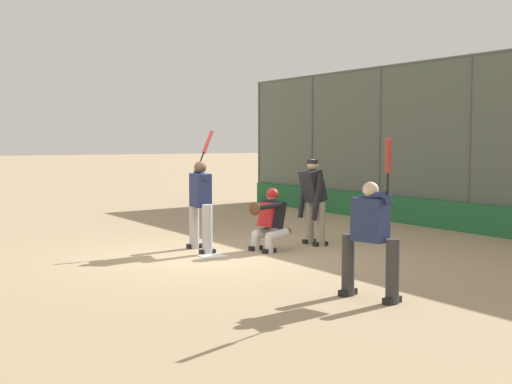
{
  "coord_description": "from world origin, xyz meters",
  "views": [
    {
      "loc": [
        -10.74,
        5.58,
        1.99
      ],
      "look_at": [
        0.17,
        -1.0,
        1.05
      ],
      "focal_mm": 50.0,
      "sensor_mm": 36.0,
      "label": 1
    }
  ],
  "objects_px": {
    "batter_on_deck": "(371,236)",
    "catcher_behind_plate": "(269,219)",
    "batter_at_plate": "(201,202)",
    "umpire_home": "(313,199)",
    "spare_bat_near_backstop": "(298,212)",
    "fielding_glove_on_dirt": "(284,230)"
  },
  "relations": [
    {
      "from": "batter_on_deck",
      "to": "catcher_behind_plate",
      "type": "bearing_deg",
      "value": 150.11
    },
    {
      "from": "batter_at_plate",
      "to": "catcher_behind_plate",
      "type": "xyz_separation_m",
      "value": [
        -0.62,
        -1.05,
        -0.29
      ]
    },
    {
      "from": "umpire_home",
      "to": "spare_bat_near_backstop",
      "type": "xyz_separation_m",
      "value": [
        4.97,
        -3.06,
        -0.84
      ]
    },
    {
      "from": "catcher_behind_plate",
      "to": "umpire_home",
      "type": "bearing_deg",
      "value": -87.02
    },
    {
      "from": "batter_at_plate",
      "to": "batter_on_deck",
      "type": "distance_m",
      "value": 4.57
    },
    {
      "from": "catcher_behind_plate",
      "to": "spare_bat_near_backstop",
      "type": "height_order",
      "value": "catcher_behind_plate"
    },
    {
      "from": "umpire_home",
      "to": "spare_bat_near_backstop",
      "type": "relative_size",
      "value": 2.28
    },
    {
      "from": "batter_on_deck",
      "to": "spare_bat_near_backstop",
      "type": "bearing_deg",
      "value": 134.68
    },
    {
      "from": "batter_on_deck",
      "to": "spare_bat_near_backstop",
      "type": "height_order",
      "value": "batter_on_deck"
    },
    {
      "from": "catcher_behind_plate",
      "to": "spare_bat_near_backstop",
      "type": "distance_m",
      "value": 6.66
    },
    {
      "from": "fielding_glove_on_dirt",
      "to": "spare_bat_near_backstop",
      "type": "bearing_deg",
      "value": -38.54
    },
    {
      "from": "batter_at_plate",
      "to": "umpire_home",
      "type": "xyz_separation_m",
      "value": [
        -0.43,
        -2.16,
        -0.01
      ]
    },
    {
      "from": "catcher_behind_plate",
      "to": "batter_on_deck",
      "type": "distance_m",
      "value": 4.07
    },
    {
      "from": "fielding_glove_on_dirt",
      "to": "batter_at_plate",
      "type": "bearing_deg",
      "value": 116.81
    },
    {
      "from": "umpire_home",
      "to": "batter_on_deck",
      "type": "distance_m",
      "value": 4.64
    },
    {
      "from": "batter_on_deck",
      "to": "batter_at_plate",
      "type": "bearing_deg",
      "value": 164.96
    },
    {
      "from": "umpire_home",
      "to": "batter_on_deck",
      "type": "bearing_deg",
      "value": 156.6
    },
    {
      "from": "spare_bat_near_backstop",
      "to": "fielding_glove_on_dirt",
      "type": "bearing_deg",
      "value": -2.88
    },
    {
      "from": "batter_at_plate",
      "to": "fielding_glove_on_dirt",
      "type": "xyz_separation_m",
      "value": [
        1.36,
        -2.68,
        -0.82
      ]
    },
    {
      "from": "fielding_glove_on_dirt",
      "to": "umpire_home",
      "type": "bearing_deg",
      "value": 163.56
    },
    {
      "from": "batter_on_deck",
      "to": "fielding_glove_on_dirt",
      "type": "xyz_separation_m",
      "value": [
        5.92,
        -2.62,
        -0.74
      ]
    },
    {
      "from": "batter_at_plate",
      "to": "batter_on_deck",
      "type": "xyz_separation_m",
      "value": [
        -4.56,
        -0.06,
        -0.08
      ]
    }
  ]
}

